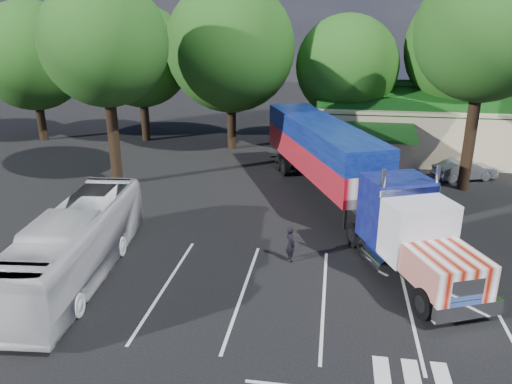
# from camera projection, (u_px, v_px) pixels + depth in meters

# --- Properties ---
(ground) EXTENTS (120.00, 120.00, 0.00)m
(ground) POSITION_uv_depth(u_px,v_px,m) (264.00, 231.00, 25.41)
(ground) COLOR black
(ground) RESTS_ON ground
(event_hall) EXTENTS (24.20, 14.12, 5.55)m
(event_hall) POSITION_uv_depth(u_px,v_px,m) (469.00, 125.00, 39.21)
(event_hall) COLOR beige
(event_hall) RESTS_ON ground
(tree_row_a) EXTENTS (9.00, 9.00, 11.68)m
(tree_row_a) POSITION_uv_depth(u_px,v_px,m) (32.00, 56.00, 41.61)
(tree_row_a) COLOR black
(tree_row_a) RESTS_ON ground
(tree_row_b) EXTENTS (8.40, 8.40, 11.35)m
(tree_row_b) POSITION_uv_depth(u_px,v_px,m) (140.00, 56.00, 41.50)
(tree_row_b) COLOR black
(tree_row_b) RESTS_ON ground
(tree_row_c) EXTENTS (10.00, 10.00, 13.05)m
(tree_row_c) POSITION_uv_depth(u_px,v_px,m) (230.00, 47.00, 38.52)
(tree_row_c) COLOR black
(tree_row_c) RESTS_ON ground
(tree_row_d) EXTENTS (8.00, 8.00, 10.60)m
(tree_row_d) POSITION_uv_depth(u_px,v_px,m) (347.00, 67.00, 38.89)
(tree_row_d) COLOR black
(tree_row_d) RESTS_ON ground
(tree_row_e) EXTENTS (9.60, 9.60, 12.90)m
(tree_row_e) POSITION_uv_depth(u_px,v_px,m) (469.00, 48.00, 37.52)
(tree_row_e) COLOR black
(tree_row_e) RESTS_ON ground
(tree_near_left) EXTENTS (7.60, 7.60, 12.65)m
(tree_near_left) POSITION_uv_depth(u_px,v_px,m) (104.00, 43.00, 29.59)
(tree_near_left) COLOR black
(tree_near_left) RESTS_ON ground
(tree_near_right) EXTENTS (8.00, 8.00, 13.50)m
(tree_near_right) POSITION_uv_depth(u_px,v_px,m) (485.00, 32.00, 28.44)
(tree_near_right) COLOR black
(tree_near_right) RESTS_ON ground
(semi_truck) EXTENTS (10.85, 21.21, 4.58)m
(semi_truck) POSITION_uv_depth(u_px,v_px,m) (339.00, 164.00, 27.62)
(semi_truck) COLOR black
(semi_truck) RESTS_ON ground
(woman) EXTENTS (0.65, 0.71, 1.62)m
(woman) POSITION_uv_depth(u_px,v_px,m) (290.00, 244.00, 22.14)
(woman) COLOR black
(woman) RESTS_ON ground
(bicycle) EXTENTS (1.30, 1.95, 0.97)m
(bicycle) POSITION_uv_depth(u_px,v_px,m) (374.00, 222.00, 25.37)
(bicycle) COLOR black
(bicycle) RESTS_ON ground
(tour_bus) EXTENTS (3.49, 10.91, 2.99)m
(tour_bus) POSITION_uv_depth(u_px,v_px,m) (76.00, 245.00, 20.48)
(tour_bus) COLOR silver
(tour_bus) RESTS_ON ground
(silver_sedan) EXTENTS (4.35, 2.72, 1.35)m
(silver_sedan) POSITION_uv_depth(u_px,v_px,m) (465.00, 170.00, 33.18)
(silver_sedan) COLOR #AFB0B7
(silver_sedan) RESTS_ON ground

